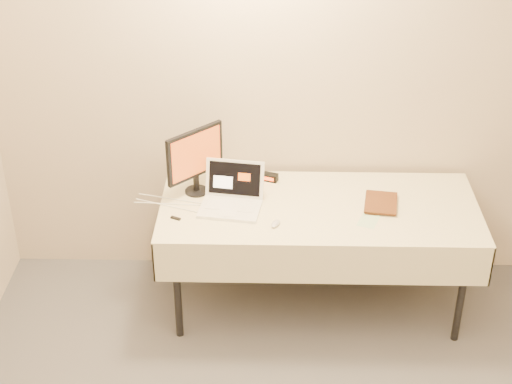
{
  "coord_description": "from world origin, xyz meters",
  "views": [
    {
      "loc": [
        -0.28,
        -1.84,
        3.15
      ],
      "look_at": [
        -0.37,
        1.99,
        0.86
      ],
      "focal_mm": 55.0,
      "sensor_mm": 36.0,
      "label": 1
    }
  ],
  "objects_px": {
    "table": "(319,215)",
    "book": "(366,185)",
    "monitor": "(195,157)",
    "laptop": "(232,196)"
  },
  "relations": [
    {
      "from": "table",
      "to": "book",
      "type": "xyz_separation_m",
      "value": [
        0.27,
        0.03,
        0.19
      ]
    },
    {
      "from": "monitor",
      "to": "laptop",
      "type": "bearing_deg",
      "value": -77.02
    },
    {
      "from": "table",
      "to": "laptop",
      "type": "xyz_separation_m",
      "value": [
        -0.51,
        0.0,
        0.12
      ]
    },
    {
      "from": "table",
      "to": "laptop",
      "type": "relative_size",
      "value": 4.82
    },
    {
      "from": "laptop",
      "to": "monitor",
      "type": "relative_size",
      "value": 0.94
    },
    {
      "from": "table",
      "to": "laptop",
      "type": "height_order",
      "value": "laptop"
    },
    {
      "from": "monitor",
      "to": "book",
      "type": "distance_m",
      "value": 1.01
    },
    {
      "from": "laptop",
      "to": "book",
      "type": "relative_size",
      "value": 1.56
    },
    {
      "from": "book",
      "to": "monitor",
      "type": "bearing_deg",
      "value": -177.62
    },
    {
      "from": "laptop",
      "to": "book",
      "type": "height_order",
      "value": "book"
    }
  ]
}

